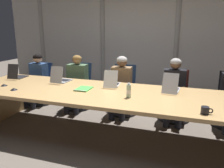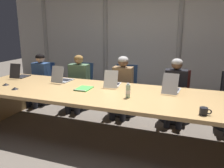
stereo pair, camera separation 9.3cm
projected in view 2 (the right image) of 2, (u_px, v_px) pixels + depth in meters
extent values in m
plane|color=#6B6056|center=(105.00, 135.00, 3.71)|extent=(15.02, 15.02, 0.00)
cube|color=tan|center=(104.00, 93.00, 3.54)|extent=(4.61, 1.33, 0.05)
cube|color=black|center=(104.00, 97.00, 3.56)|extent=(3.92, 0.10, 0.06)
cube|color=tan|center=(3.00, 101.00, 4.31)|extent=(0.08, 1.13, 0.68)
cube|color=beige|center=(142.00, 38.00, 5.70)|extent=(7.51, 0.10, 2.81)
cylinder|color=#A39E96|center=(46.00, 37.00, 6.59)|extent=(0.12, 0.12, 2.75)
cylinder|color=#A39E96|center=(105.00, 38.00, 5.97)|extent=(0.12, 0.12, 2.75)
cylinder|color=#A39E96|center=(179.00, 39.00, 5.35)|extent=(0.12, 0.12, 2.75)
cube|color=#2D2D33|center=(22.00, 77.00, 4.54)|extent=(0.25, 0.32, 0.02)
cube|color=black|center=(23.00, 76.00, 4.56)|extent=(0.20, 0.18, 0.00)
cube|color=#2D2D33|center=(15.00, 71.00, 4.33)|extent=(0.23, 0.10, 0.27)
cube|color=black|center=(15.00, 71.00, 4.34)|extent=(0.20, 0.08, 0.25)
cube|color=#A8ADB7|center=(64.00, 81.00, 4.21)|extent=(0.26, 0.33, 0.02)
cube|color=black|center=(65.00, 80.00, 4.23)|extent=(0.22, 0.18, 0.00)
cube|color=#A8ADB7|center=(57.00, 74.00, 4.00)|extent=(0.25, 0.10, 0.29)
cube|color=black|center=(58.00, 74.00, 4.00)|extent=(0.22, 0.08, 0.26)
cube|color=beige|center=(114.00, 84.00, 3.93)|extent=(0.26, 0.34, 0.02)
cube|color=black|center=(114.00, 84.00, 3.95)|extent=(0.21, 0.19, 0.00)
cube|color=beige|center=(111.00, 79.00, 3.69)|extent=(0.24, 0.16, 0.27)
cube|color=black|center=(111.00, 79.00, 3.69)|extent=(0.21, 0.14, 0.24)
cube|color=#BCBCC1|center=(172.00, 90.00, 3.58)|extent=(0.25, 0.35, 0.02)
cube|color=black|center=(173.00, 89.00, 3.60)|extent=(0.20, 0.20, 0.00)
cube|color=#BCBCC1|center=(170.00, 84.00, 3.35)|extent=(0.23, 0.14, 0.29)
cube|color=black|center=(170.00, 84.00, 3.35)|extent=(0.21, 0.13, 0.26)
cube|color=navy|center=(42.00, 85.00, 5.22)|extent=(0.53, 0.53, 0.08)
cube|color=navy|center=(46.00, 72.00, 5.36)|extent=(0.44, 0.16, 0.45)
cylinder|color=#262628|center=(42.00, 93.00, 5.27)|extent=(0.05, 0.05, 0.33)
cylinder|color=black|center=(43.00, 101.00, 5.31)|extent=(0.60, 0.60, 0.04)
cube|color=navy|center=(79.00, 89.00, 4.90)|extent=(0.50, 0.50, 0.08)
cube|color=navy|center=(84.00, 74.00, 5.03)|extent=(0.44, 0.14, 0.49)
cylinder|color=#262628|center=(79.00, 98.00, 4.95)|extent=(0.05, 0.05, 0.33)
cylinder|color=black|center=(80.00, 106.00, 5.00)|extent=(0.60, 0.60, 0.04)
cube|color=navy|center=(124.00, 93.00, 4.57)|extent=(0.51, 0.51, 0.08)
cube|color=navy|center=(127.00, 77.00, 4.70)|extent=(0.44, 0.15, 0.51)
cylinder|color=#262628|center=(124.00, 103.00, 4.62)|extent=(0.05, 0.05, 0.33)
cylinder|color=black|center=(124.00, 112.00, 4.66)|extent=(0.60, 0.60, 0.04)
cube|color=#511E19|center=(176.00, 99.00, 4.23)|extent=(0.48, 0.48, 0.08)
cube|color=#511E19|center=(178.00, 82.00, 4.36)|extent=(0.43, 0.12, 0.46)
cylinder|color=#262628|center=(175.00, 109.00, 4.28)|extent=(0.05, 0.05, 0.33)
cylinder|color=black|center=(175.00, 118.00, 4.33)|extent=(0.60, 0.60, 0.04)
cube|color=#335184|center=(41.00, 73.00, 5.12)|extent=(0.37, 0.24, 0.47)
sphere|color=tan|center=(40.00, 58.00, 5.04)|extent=(0.20, 0.20, 0.20)
ellipsoid|color=black|center=(40.00, 57.00, 5.03)|extent=(0.20, 0.20, 0.15)
cylinder|color=#335184|center=(46.00, 72.00, 5.05)|extent=(0.08, 0.14, 0.27)
cylinder|color=tan|center=(40.00, 79.00, 4.89)|extent=(0.08, 0.30, 0.06)
cylinder|color=#335184|center=(36.00, 71.00, 5.17)|extent=(0.08, 0.14, 0.27)
cylinder|color=tan|center=(30.00, 78.00, 5.01)|extent=(0.08, 0.30, 0.06)
cylinder|color=#262833|center=(40.00, 87.00, 4.97)|extent=(0.16, 0.41, 0.13)
cylinder|color=#262833|center=(35.00, 99.00, 4.86)|extent=(0.11, 0.11, 0.43)
cylinder|color=#262833|center=(32.00, 86.00, 5.05)|extent=(0.16, 0.41, 0.13)
cylinder|color=#262833|center=(27.00, 97.00, 4.94)|extent=(0.11, 0.11, 0.43)
cube|color=#4C6B4C|center=(79.00, 76.00, 4.80)|extent=(0.42, 0.25, 0.49)
sphere|color=#8C6647|center=(79.00, 60.00, 4.72)|extent=(0.19, 0.19, 0.19)
ellipsoid|color=olive|center=(79.00, 58.00, 4.71)|extent=(0.19, 0.19, 0.14)
cylinder|color=#4C6B4C|center=(87.00, 74.00, 4.74)|extent=(0.08, 0.14, 0.27)
cylinder|color=#8C6647|center=(83.00, 82.00, 4.57)|extent=(0.08, 0.30, 0.06)
cylinder|color=#4C6B4C|center=(72.00, 73.00, 4.83)|extent=(0.08, 0.14, 0.27)
cylinder|color=#8C6647|center=(67.00, 80.00, 4.67)|extent=(0.08, 0.30, 0.06)
cylinder|color=#262833|center=(80.00, 91.00, 4.66)|extent=(0.16, 0.41, 0.13)
cylinder|color=#262833|center=(77.00, 104.00, 4.54)|extent=(0.11, 0.11, 0.43)
cylinder|color=#262833|center=(71.00, 91.00, 4.71)|extent=(0.16, 0.41, 0.13)
cylinder|color=#262833|center=(68.00, 103.00, 4.59)|extent=(0.11, 0.11, 0.43)
cube|color=olive|center=(123.00, 79.00, 4.48)|extent=(0.39, 0.24, 0.49)
sphere|color=brown|center=(123.00, 61.00, 4.40)|extent=(0.20, 0.20, 0.20)
ellipsoid|color=#B2ADA8|center=(123.00, 60.00, 4.39)|extent=(0.21, 0.21, 0.15)
cylinder|color=olive|center=(131.00, 77.00, 4.42)|extent=(0.08, 0.14, 0.27)
cylinder|color=brown|center=(128.00, 86.00, 4.26)|extent=(0.08, 0.30, 0.06)
cylinder|color=olive|center=(115.00, 76.00, 4.51)|extent=(0.08, 0.14, 0.27)
cylinder|color=brown|center=(112.00, 84.00, 4.35)|extent=(0.08, 0.30, 0.06)
cylinder|color=#262833|center=(125.00, 96.00, 4.34)|extent=(0.15, 0.41, 0.13)
cylinder|color=#262833|center=(123.00, 110.00, 4.22)|extent=(0.11, 0.11, 0.43)
cylinder|color=#262833|center=(115.00, 95.00, 4.40)|extent=(0.15, 0.41, 0.13)
cylinder|color=#262833|center=(112.00, 109.00, 4.28)|extent=(0.11, 0.11, 0.43)
cube|color=black|center=(176.00, 83.00, 4.15)|extent=(0.40, 0.25, 0.51)
sphere|color=brown|center=(177.00, 64.00, 4.06)|extent=(0.20, 0.20, 0.20)
ellipsoid|color=#B2ADA8|center=(177.00, 63.00, 4.06)|extent=(0.20, 0.20, 0.15)
cylinder|color=black|center=(185.00, 81.00, 4.09)|extent=(0.08, 0.14, 0.27)
cylinder|color=brown|center=(185.00, 90.00, 3.92)|extent=(0.09, 0.30, 0.06)
cylinder|color=black|center=(167.00, 80.00, 4.18)|extent=(0.08, 0.14, 0.27)
cylinder|color=brown|center=(166.00, 89.00, 4.01)|extent=(0.09, 0.30, 0.06)
cylinder|color=#262833|center=(180.00, 102.00, 4.01)|extent=(0.16, 0.41, 0.13)
cylinder|color=#262833|center=(180.00, 117.00, 3.89)|extent=(0.11, 0.11, 0.43)
cylinder|color=#262833|center=(169.00, 101.00, 4.06)|extent=(0.16, 0.41, 0.13)
cylinder|color=#262833|center=(167.00, 116.00, 3.94)|extent=(0.11, 0.11, 0.43)
cylinder|color=#ADD1B2|center=(128.00, 91.00, 3.22)|extent=(0.07, 0.07, 0.19)
cylinder|color=white|center=(128.00, 92.00, 3.22)|extent=(0.07, 0.07, 0.06)
cylinder|color=white|center=(128.00, 84.00, 3.20)|extent=(0.04, 0.04, 0.02)
cylinder|color=black|center=(204.00, 111.00, 2.61)|extent=(0.09, 0.09, 0.09)
torus|color=black|center=(209.00, 112.00, 2.59)|extent=(0.06, 0.01, 0.06)
cone|color=black|center=(6.00, 84.00, 3.92)|extent=(0.11, 0.11, 0.03)
cone|color=black|center=(15.00, 88.00, 3.66)|extent=(0.11, 0.11, 0.03)
cube|color=#4CB74C|center=(84.00, 89.00, 3.68)|extent=(0.22, 0.30, 0.02)
cylinder|color=silver|center=(80.00, 90.00, 3.54)|extent=(0.21, 0.01, 0.01)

